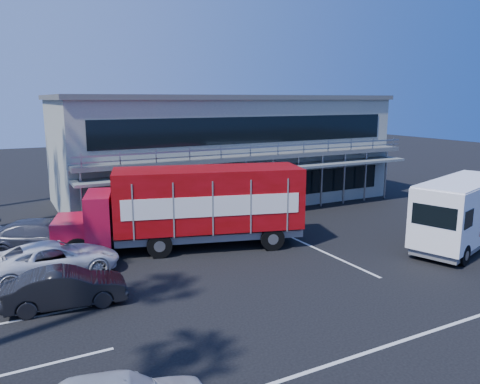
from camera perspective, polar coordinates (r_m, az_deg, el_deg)
name	(u,v)px	position (r m, az deg, el deg)	size (l,w,h in m)	color
ground	(310,271)	(20.05, 8.58, -9.46)	(120.00, 120.00, 0.00)	black
building	(220,148)	(33.34, -2.42, 5.42)	(22.40, 12.00, 7.30)	gray
red_truck	(192,205)	(22.34, -5.86, -1.56)	(11.70, 5.68, 3.85)	#B10E2A
white_van	(462,212)	(24.64, 25.39, -2.24)	(7.18, 4.33, 3.32)	white
parked_car_b	(66,288)	(17.50, -20.45, -10.89)	(1.41, 4.05, 1.33)	black
parked_car_c	(54,259)	(20.48, -21.69, -7.61)	(2.34, 5.08, 1.41)	white
parked_car_d	(46,237)	(23.51, -22.61, -5.08)	(2.20, 5.41, 1.57)	#323543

